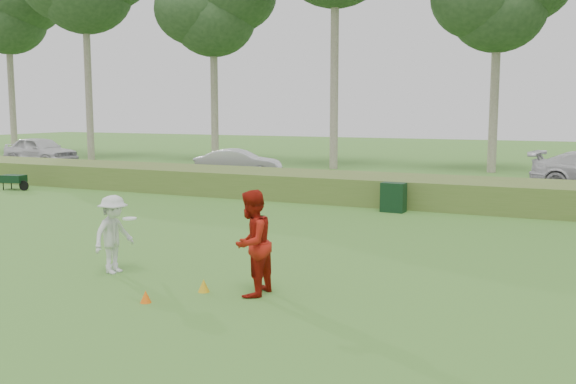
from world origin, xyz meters
The scene contains 13 objects.
ground centered at (0.00, 0.00, 0.00)m, with size 120.00×120.00×0.00m, color #387326.
reed_strip centered at (0.00, 12.00, 0.45)m, with size 80.00×3.00×0.90m, color #4E692A.
park_road centered at (0.00, 17.00, 0.03)m, with size 80.00×6.00×0.06m, color #2D2D2D.
tree_0 centered at (-30.00, 23.50, 9.72)m, with size 6.76×6.76×13.00m.
tree_2 centered at (-14.00, 24.00, 8.97)m, with size 6.50×6.50×12.00m.
player_white centered at (-2.12, 0.44, 0.77)m, with size 0.85×1.03×1.54m.
player_red centered at (1.05, 0.21, 0.92)m, with size 0.89×0.70×1.84m, color #A0180D.
cone_orange centered at (-0.36, -0.91, 0.10)m, with size 0.19×0.19×0.21m, color #FF650D.
cone_yellow centered at (0.18, 0.03, 0.11)m, with size 0.21×0.21×0.23m, color gold.
utility_cabinet centered at (0.85, 10.07, 0.46)m, with size 0.74×0.46×0.92m, color black.
wheelbarrow centered at (-14.34, 9.13, 0.43)m, with size 1.24×0.71×0.60m.
car_left centered at (-21.80, 17.86, 0.86)m, with size 1.88×4.67×1.59m, color silver.
car_mid centered at (-8.23, 16.48, 0.71)m, with size 1.38×3.95×1.30m, color silver.
Camera 1 is at (6.11, -9.34, 3.20)m, focal length 40.00 mm.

